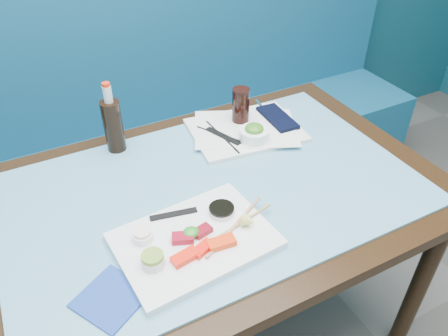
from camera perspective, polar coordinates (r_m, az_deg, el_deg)
name	(u,v)px	position (r m, az deg, el deg)	size (l,w,h in m)	color
booth_bench	(138,150)	(2.18, -11.18, 2.30)	(3.00, 0.56, 1.17)	navy
dining_table	(213,211)	(1.38, -1.42, -5.59)	(1.40, 0.90, 0.75)	black
glass_top	(213,190)	(1.32, -1.47, -2.83)	(1.22, 0.76, 0.01)	#5896B1
sashimi_plate	(195,240)	(1.15, -3.86, -9.41)	(0.39, 0.28, 0.02)	white
salmon_left	(185,257)	(1.09, -5.11, -11.50)	(0.07, 0.03, 0.02)	#FE200A
salmon_mid	(203,249)	(1.11, -2.81, -10.48)	(0.06, 0.03, 0.01)	#FF190A
salmon_right	(221,243)	(1.12, -0.35, -9.73)	(0.07, 0.04, 0.02)	#F83809
tuna_left	(183,238)	(1.13, -5.40, -9.09)	(0.06, 0.03, 0.02)	maroon
tuna_right	(202,231)	(1.15, -2.86, -8.22)	(0.05, 0.03, 0.02)	maroon
seaweed_garnish	(191,233)	(1.14, -4.35, -8.40)	(0.04, 0.04, 0.02)	#26891F
ramekin_wasabi	(153,261)	(1.09, -9.25, -11.94)	(0.06, 0.06, 0.02)	white
wasabi_fill	(152,256)	(1.07, -9.35, -11.33)	(0.05, 0.05, 0.01)	olive
ramekin_ginger	(143,237)	(1.15, -10.58, -8.81)	(0.05, 0.05, 0.02)	white
ginger_fill	(142,232)	(1.14, -10.67, -8.27)	(0.04, 0.04, 0.01)	#FFE1D1
soy_dish	(222,211)	(1.20, -0.31, -5.63)	(0.07, 0.07, 0.01)	silver
soy_fill	(222,208)	(1.20, -0.32, -5.27)	(0.07, 0.07, 0.01)	black
lemon_wedge	(249,221)	(1.16, 3.29, -6.92)	(0.04, 0.04, 0.03)	#E0DD6A
chopstick_sleeve	(174,214)	(1.21, -6.61, -6.00)	(0.13, 0.02, 0.00)	black
wooden_chopstick_a	(235,226)	(1.17, 1.39, -7.59)	(0.01, 0.01, 0.26)	tan
wooden_chopstick_b	(238,225)	(1.17, 1.82, -7.43)	(0.01, 0.01, 0.24)	#AB8650
serving_tray	(245,130)	(1.57, 2.81, 4.96)	(0.38, 0.28, 0.01)	white
paper_placemat	(245,128)	(1.56, 2.82, 5.21)	(0.36, 0.25, 0.00)	silver
seaweed_bowl	(254,135)	(1.50, 3.94, 4.36)	(0.10, 0.10, 0.04)	white
seaweed_salad	(254,129)	(1.48, 3.98, 5.15)	(0.07, 0.07, 0.03)	#34761B
cola_glass	(241,105)	(1.58, 2.20, 8.18)	(0.06, 0.06, 0.13)	black
navy_pouch	(277,118)	(1.62, 6.98, 6.54)	(0.08, 0.19, 0.01)	black
fork	(261,106)	(1.70, 4.86, 8.09)	(0.01, 0.01, 0.09)	white
black_chopstick_a	(222,136)	(1.51, -0.25, 4.17)	(0.01, 0.01, 0.23)	black
black_chopstick_b	(224,136)	(1.52, 0.02, 4.25)	(0.01, 0.01, 0.23)	black
tray_sleeve	(223,136)	(1.52, -0.12, 4.18)	(0.03, 0.15, 0.00)	black
cola_bottle_body	(113,126)	(1.48, -14.25, 5.32)	(0.06, 0.06, 0.18)	black
cola_bottle_neck	(108,94)	(1.42, -14.97, 9.30)	(0.03, 0.03, 0.05)	silver
cola_bottle_cap	(106,85)	(1.41, -15.18, 10.48)	(0.03, 0.03, 0.01)	red
blue_napkin	(111,298)	(1.08, -14.50, -16.12)	(0.14, 0.14, 0.01)	navy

